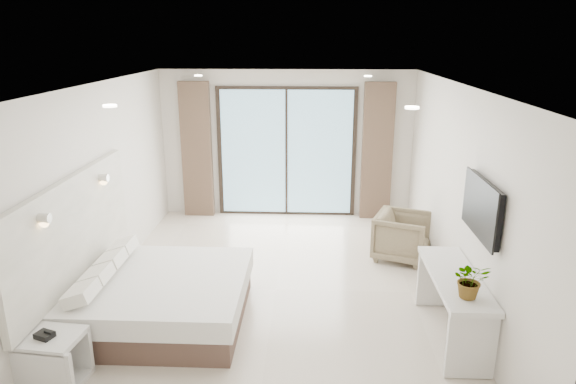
# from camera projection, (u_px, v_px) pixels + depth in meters

# --- Properties ---
(ground) EXTENTS (6.20, 6.20, 0.00)m
(ground) POSITION_uv_depth(u_px,v_px,m) (276.00, 289.00, 6.89)
(ground) COLOR beige
(ground) RESTS_ON ground
(room_shell) EXTENTS (4.62, 6.22, 2.72)m
(room_shell) POSITION_uv_depth(u_px,v_px,m) (264.00, 164.00, 7.05)
(room_shell) COLOR silver
(room_shell) RESTS_ON ground
(bed) EXTENTS (1.98, 1.89, 0.69)m
(bed) POSITION_uv_depth(u_px,v_px,m) (160.00, 298.00, 6.07)
(bed) COLOR brown
(bed) RESTS_ON ground
(nightstand) EXTENTS (0.62, 0.53, 0.53)m
(nightstand) POSITION_uv_depth(u_px,v_px,m) (52.00, 360.00, 4.95)
(nightstand) COLOR silver
(nightstand) RESTS_ON ground
(phone) EXTENTS (0.20, 0.17, 0.05)m
(phone) POSITION_uv_depth(u_px,v_px,m) (45.00, 335.00, 4.83)
(phone) COLOR black
(phone) RESTS_ON nightstand
(console_desk) EXTENTS (0.50, 1.60, 0.77)m
(console_desk) POSITION_uv_depth(u_px,v_px,m) (454.00, 292.00, 5.63)
(console_desk) COLOR silver
(console_desk) RESTS_ON ground
(plant) EXTENTS (0.36, 0.40, 0.30)m
(plant) POSITION_uv_depth(u_px,v_px,m) (470.00, 284.00, 5.06)
(plant) COLOR #33662D
(plant) RESTS_ON console_desk
(armchair) EXTENTS (0.94, 0.97, 0.79)m
(armchair) POSITION_uv_depth(u_px,v_px,m) (402.00, 234.00, 7.75)
(armchair) COLOR #7B6F51
(armchair) RESTS_ON ground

